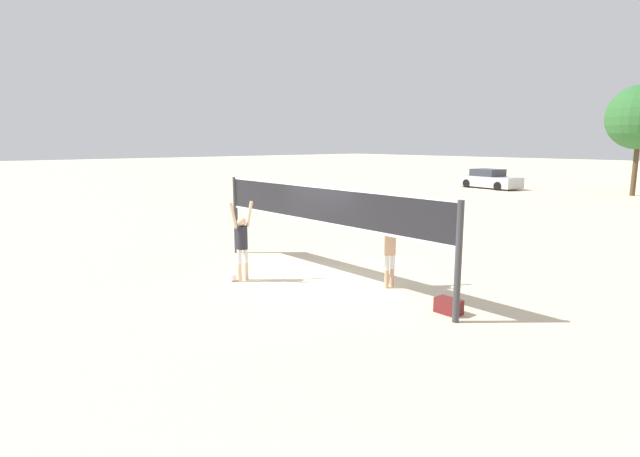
{
  "coord_description": "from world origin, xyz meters",
  "views": [
    {
      "loc": [
        9.6,
        -8.22,
        3.55
      ],
      "look_at": [
        0.0,
        0.0,
        1.35
      ],
      "focal_mm": 28.0,
      "sensor_mm": 36.0,
      "label": 1
    }
  ],
  "objects_px": {
    "gear_bag": "(449,306)",
    "tree_left_cluster": "(640,117)",
    "volleyball_net": "(320,214)",
    "player_spiker": "(242,240)",
    "volleyball": "(233,277)",
    "parked_car_mid": "(489,180)",
    "player_blocker": "(390,245)"
  },
  "relations": [
    {
      "from": "player_spiker",
      "to": "tree_left_cluster",
      "type": "distance_m",
      "value": 31.07
    },
    {
      "from": "volleyball",
      "to": "tree_left_cluster",
      "type": "height_order",
      "value": "tree_left_cluster"
    },
    {
      "from": "gear_bag",
      "to": "tree_left_cluster",
      "type": "bearing_deg",
      "value": 101.32
    },
    {
      "from": "volleyball",
      "to": "gear_bag",
      "type": "relative_size",
      "value": 0.39
    },
    {
      "from": "volleyball",
      "to": "parked_car_mid",
      "type": "relative_size",
      "value": 0.04
    },
    {
      "from": "player_blocker",
      "to": "parked_car_mid",
      "type": "distance_m",
      "value": 28.96
    },
    {
      "from": "tree_left_cluster",
      "to": "gear_bag",
      "type": "bearing_deg",
      "value": -78.68
    },
    {
      "from": "parked_car_mid",
      "to": "gear_bag",
      "type": "bearing_deg",
      "value": -52.47
    },
    {
      "from": "player_blocker",
      "to": "volleyball",
      "type": "distance_m",
      "value": 4.12
    },
    {
      "from": "player_blocker",
      "to": "volleyball",
      "type": "xyz_separation_m",
      "value": [
        -2.99,
        -2.66,
        -0.96
      ]
    },
    {
      "from": "gear_bag",
      "to": "parked_car_mid",
      "type": "distance_m",
      "value": 30.38
    },
    {
      "from": "volleyball",
      "to": "player_spiker",
      "type": "bearing_deg",
      "value": 58.45
    },
    {
      "from": "player_spiker",
      "to": "volleyball",
      "type": "distance_m",
      "value": 1.01
    },
    {
      "from": "gear_bag",
      "to": "parked_car_mid",
      "type": "height_order",
      "value": "parked_car_mid"
    },
    {
      "from": "parked_car_mid",
      "to": "player_blocker",
      "type": "bearing_deg",
      "value": -55.59
    },
    {
      "from": "volleyball_net",
      "to": "gear_bag",
      "type": "relative_size",
      "value": 15.56
    },
    {
      "from": "player_spiker",
      "to": "gear_bag",
      "type": "xyz_separation_m",
      "value": [
        4.94,
        1.93,
        -0.92
      ]
    },
    {
      "from": "volleyball",
      "to": "tree_left_cluster",
      "type": "xyz_separation_m",
      "value": [
        -0.69,
        31.02,
        5.01
      ]
    },
    {
      "from": "player_spiker",
      "to": "parked_car_mid",
      "type": "distance_m",
      "value": 30.09
    },
    {
      "from": "tree_left_cluster",
      "to": "parked_car_mid",
      "type": "bearing_deg",
      "value": -165.26
    },
    {
      "from": "tree_left_cluster",
      "to": "volleyball",
      "type": "bearing_deg",
      "value": -88.72
    },
    {
      "from": "player_spiker",
      "to": "player_blocker",
      "type": "relative_size",
      "value": 1.02
    },
    {
      "from": "parked_car_mid",
      "to": "volleyball_net",
      "type": "bearing_deg",
      "value": -59.27
    },
    {
      "from": "tree_left_cluster",
      "to": "player_spiker",
      "type": "bearing_deg",
      "value": -88.45
    },
    {
      "from": "volleyball_net",
      "to": "volleyball",
      "type": "xyz_separation_m",
      "value": [
        -1.32,
        -1.84,
        -1.62
      ]
    },
    {
      "from": "player_blocker",
      "to": "player_spiker",
      "type": "bearing_deg",
      "value": -49.56
    },
    {
      "from": "volleyball_net",
      "to": "player_blocker",
      "type": "bearing_deg",
      "value": 26.18
    },
    {
      "from": "player_spiker",
      "to": "tree_left_cluster",
      "type": "relative_size",
      "value": 0.29
    },
    {
      "from": "gear_bag",
      "to": "parked_car_mid",
      "type": "xyz_separation_m",
      "value": [
        -14.92,
        26.45,
        0.51
      ]
    },
    {
      "from": "gear_bag",
      "to": "volleyball",
      "type": "bearing_deg",
      "value": -156.98
    },
    {
      "from": "parked_car_mid",
      "to": "volleyball",
      "type": "bearing_deg",
      "value": -62.92
    },
    {
      "from": "volleyball",
      "to": "gear_bag",
      "type": "distance_m",
      "value": 5.52
    }
  ]
}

